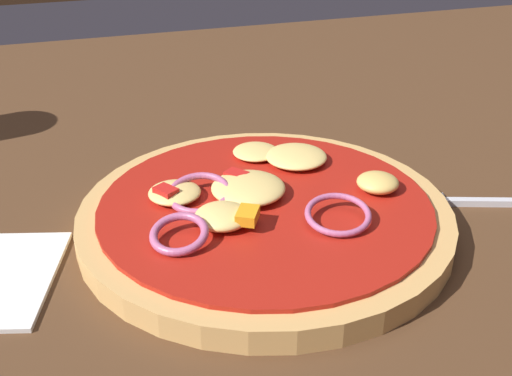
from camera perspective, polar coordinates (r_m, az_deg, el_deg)
dining_table at (r=0.46m, az=-7.42°, el=-3.85°), size 1.39×1.02×0.03m
pizza at (r=0.43m, az=0.75°, el=-2.23°), size 0.25×0.25×0.03m
fork at (r=0.49m, az=19.82°, el=-1.22°), size 0.17×0.07×0.01m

